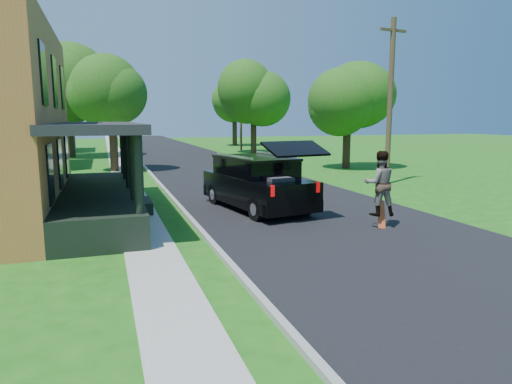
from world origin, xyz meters
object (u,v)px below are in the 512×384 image
object	(u,v)px
skateboarder	(380,183)
utility_pole_near	(390,100)
black_suv	(257,183)
tree_right_near	(347,99)

from	to	relation	value
skateboarder	utility_pole_near	xyz separation A→B (m)	(5.76, 8.01, 2.81)
black_suv	utility_pole_near	size ratio (longest dim) A/B	0.72
tree_right_near	utility_pole_near	world-z (taller)	utility_pole_near
tree_right_near	utility_pole_near	size ratio (longest dim) A/B	0.89
skateboarder	tree_right_near	world-z (taller)	tree_right_near
black_suv	utility_pole_near	distance (m)	9.84
skateboarder	tree_right_near	size ratio (longest dim) A/B	0.27
utility_pole_near	black_suv	bearing A→B (deg)	-161.63
black_suv	tree_right_near	world-z (taller)	tree_right_near
skateboarder	utility_pole_near	bearing A→B (deg)	-111.74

